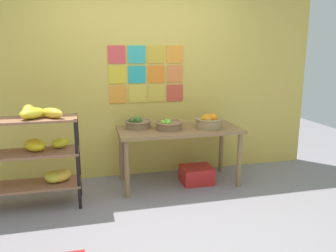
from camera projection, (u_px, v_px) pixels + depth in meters
ground at (171, 228)px, 3.22m from camera, size 9.04×9.04×0.00m
back_wall_with_art at (142, 67)px, 4.37m from camera, size 4.81×0.07×2.90m
banana_shelf_unit at (32, 149)px, 3.53m from camera, size 1.08×0.47×1.12m
display_table at (179, 135)px, 4.18m from camera, size 1.51×0.69×0.72m
fruit_basket_centre at (209, 122)px, 4.13m from camera, size 0.34×0.34×0.19m
fruit_basket_back_right at (138, 123)px, 4.14m from camera, size 0.33×0.33×0.15m
fruit_basket_back_left at (169, 125)px, 4.08m from camera, size 0.34×0.34×0.13m
produce_crate_under_table at (197, 175)px, 4.31m from camera, size 0.39×0.34×0.21m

